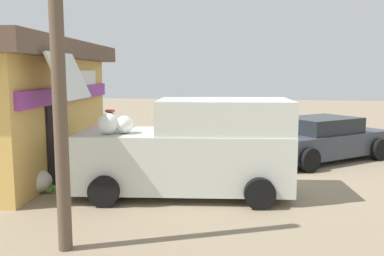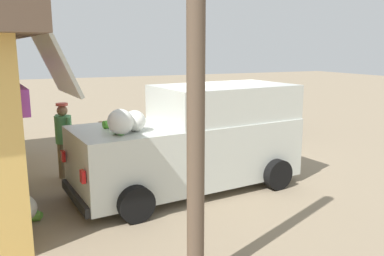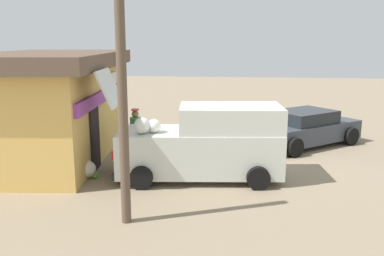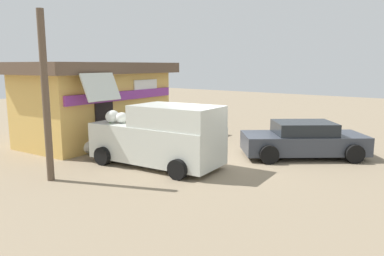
{
  "view_description": "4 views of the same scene",
  "coord_description": "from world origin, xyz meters",
  "px_view_note": "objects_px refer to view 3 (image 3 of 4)",
  "views": [
    {
      "loc": [
        -10.23,
        -0.15,
        2.58
      ],
      "look_at": [
        0.65,
        1.53,
        1.11
      ],
      "focal_mm": 39.1,
      "sensor_mm": 36.0,
      "label": 1
    },
    {
      "loc": [
        -8.52,
        4.3,
        2.74
      ],
      "look_at": [
        -0.75,
        0.84,
        1.01
      ],
      "focal_mm": 36.66,
      "sensor_mm": 36.0,
      "label": 2
    },
    {
      "loc": [
        -12.79,
        0.25,
        3.78
      ],
      "look_at": [
        -0.5,
        1.68,
        1.15
      ],
      "focal_mm": 39.39,
      "sensor_mm": 36.0,
      "label": 3
    },
    {
      "loc": [
        -10.26,
        -6.91,
        3.26
      ],
      "look_at": [
        0.53,
        1.57,
        0.92
      ],
      "focal_mm": 34.55,
      "sensor_mm": 36.0,
      "label": 4
    }
  ],
  "objects_px": {
    "delivery_van": "(206,143)",
    "vendor_standing": "(136,131)",
    "customer_bending": "(140,142)",
    "unloaded_banana_pile": "(85,169)",
    "parked_sedan": "(304,129)",
    "paint_bucket": "(160,145)",
    "storefront_bar": "(52,105)"
  },
  "relations": [
    {
      "from": "customer_bending",
      "to": "paint_bucket",
      "type": "distance_m",
      "value": 2.49
    },
    {
      "from": "unloaded_banana_pile",
      "to": "paint_bucket",
      "type": "relative_size",
      "value": 3.01
    },
    {
      "from": "storefront_bar",
      "to": "unloaded_banana_pile",
      "type": "xyz_separation_m",
      "value": [
        -1.71,
        -1.62,
        -1.52
      ]
    },
    {
      "from": "customer_bending",
      "to": "vendor_standing",
      "type": "bearing_deg",
      "value": 20.68
    },
    {
      "from": "storefront_bar",
      "to": "paint_bucket",
      "type": "relative_size",
      "value": 23.19
    },
    {
      "from": "storefront_bar",
      "to": "parked_sedan",
      "type": "xyz_separation_m",
      "value": [
        2.72,
        -8.16,
        -1.15
      ]
    },
    {
      "from": "storefront_bar",
      "to": "parked_sedan",
      "type": "height_order",
      "value": "storefront_bar"
    },
    {
      "from": "parked_sedan",
      "to": "paint_bucket",
      "type": "distance_m",
      "value": 5.21
    },
    {
      "from": "parked_sedan",
      "to": "vendor_standing",
      "type": "relative_size",
      "value": 2.68
    },
    {
      "from": "parked_sedan",
      "to": "vendor_standing",
      "type": "bearing_deg",
      "value": 114.86
    },
    {
      "from": "delivery_van",
      "to": "paint_bucket",
      "type": "height_order",
      "value": "delivery_van"
    },
    {
      "from": "customer_bending",
      "to": "paint_bucket",
      "type": "bearing_deg",
      "value": -2.62
    },
    {
      "from": "delivery_van",
      "to": "vendor_standing",
      "type": "bearing_deg",
      "value": 57.26
    },
    {
      "from": "delivery_van",
      "to": "customer_bending",
      "type": "distance_m",
      "value": 2.02
    },
    {
      "from": "storefront_bar",
      "to": "unloaded_banana_pile",
      "type": "bearing_deg",
      "value": -136.51
    },
    {
      "from": "storefront_bar",
      "to": "customer_bending",
      "type": "bearing_deg",
      "value": -105.99
    },
    {
      "from": "unloaded_banana_pile",
      "to": "paint_bucket",
      "type": "height_order",
      "value": "unloaded_banana_pile"
    },
    {
      "from": "delivery_van",
      "to": "unloaded_banana_pile",
      "type": "height_order",
      "value": "delivery_van"
    },
    {
      "from": "storefront_bar",
      "to": "paint_bucket",
      "type": "distance_m",
      "value": 3.82
    },
    {
      "from": "vendor_standing",
      "to": "paint_bucket",
      "type": "bearing_deg",
      "value": -19.56
    },
    {
      "from": "customer_bending",
      "to": "parked_sedan",
      "type": "bearing_deg",
      "value": -55.25
    },
    {
      "from": "storefront_bar",
      "to": "customer_bending",
      "type": "relative_size",
      "value": 5.38
    },
    {
      "from": "parked_sedan",
      "to": "paint_bucket",
      "type": "relative_size",
      "value": 13.98
    },
    {
      "from": "customer_bending",
      "to": "unloaded_banana_pile",
      "type": "height_order",
      "value": "customer_bending"
    },
    {
      "from": "customer_bending",
      "to": "storefront_bar",
      "type": "bearing_deg",
      "value": 74.01
    },
    {
      "from": "vendor_standing",
      "to": "customer_bending",
      "type": "relative_size",
      "value": 1.21
    },
    {
      "from": "delivery_van",
      "to": "unloaded_banana_pile",
      "type": "relative_size",
      "value": 5.25
    },
    {
      "from": "delivery_van",
      "to": "vendor_standing",
      "type": "xyz_separation_m",
      "value": [
        1.5,
        2.34,
        -0.06
      ]
    },
    {
      "from": "delivery_van",
      "to": "unloaded_banana_pile",
      "type": "distance_m",
      "value": 3.44
    },
    {
      "from": "customer_bending",
      "to": "unloaded_banana_pile",
      "type": "relative_size",
      "value": 1.43
    },
    {
      "from": "parked_sedan",
      "to": "vendor_standing",
      "type": "distance_m",
      "value": 6.12
    },
    {
      "from": "vendor_standing",
      "to": "delivery_van",
      "type": "bearing_deg",
      "value": -122.74
    }
  ]
}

